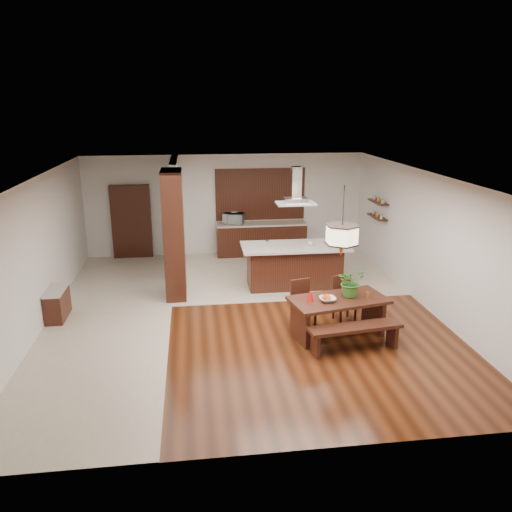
{
  "coord_description": "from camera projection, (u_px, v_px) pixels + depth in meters",
  "views": [
    {
      "loc": [
        -0.97,
        -9.78,
        4.28
      ],
      "look_at": [
        0.3,
        0.0,
        1.25
      ],
      "focal_mm": 35.0,
      "sensor_mm": 36.0,
      "label": 1
    }
  ],
  "objects": [
    {
      "name": "room_shell",
      "position": [
        241.0,
        218.0,
        10.04
      ],
      "size": [
        9.0,
        9.04,
        2.92
      ],
      "color": "#38170A",
      "rests_on": "ground"
    },
    {
      "name": "tile_hallway",
      "position": [
        110.0,
        319.0,
        10.3
      ],
      "size": [
        2.5,
        9.0,
        0.01
      ],
      "primitive_type": "cube",
      "color": "beige",
      "rests_on": "ground"
    },
    {
      "name": "tile_kitchen",
      "position": [
        279.0,
        272.0,
        13.17
      ],
      "size": [
        5.5,
        4.0,
        0.01
      ],
      "primitive_type": "cube",
      "color": "beige",
      "rests_on": "ground"
    },
    {
      "name": "soffit_band",
      "position": [
        241.0,
        177.0,
        9.8
      ],
      "size": [
        8.0,
        9.0,
        0.02
      ],
      "primitive_type": "cube",
      "color": "#3E240F",
      "rests_on": "room_shell"
    },
    {
      "name": "partition_pier",
      "position": [
        174.0,
        235.0,
        11.18
      ],
      "size": [
        0.45,
        1.0,
        2.9
      ],
      "primitive_type": "cube",
      "color": "black",
      "rests_on": "ground"
    },
    {
      "name": "partition_stub",
      "position": [
        176.0,
        215.0,
        13.17
      ],
      "size": [
        0.18,
        2.4,
        2.9
      ],
      "primitive_type": "cube",
      "color": "silver",
      "rests_on": "ground"
    },
    {
      "name": "hallway_console",
      "position": [
        57.0,
        304.0,
        10.27
      ],
      "size": [
        0.37,
        0.88,
        0.63
      ],
      "primitive_type": "cube",
      "color": "black",
      "rests_on": "ground"
    },
    {
      "name": "hallway_doorway",
      "position": [
        132.0,
        222.0,
        14.17
      ],
      "size": [
        1.1,
        0.2,
        2.1
      ],
      "primitive_type": "cube",
      "color": "black",
      "rests_on": "ground"
    },
    {
      "name": "rear_counter",
      "position": [
        261.0,
        239.0,
        14.61
      ],
      "size": [
        2.6,
        0.62,
        0.95
      ],
      "color": "black",
      "rests_on": "ground"
    },
    {
      "name": "kitchen_window",
      "position": [
        260.0,
        194.0,
        14.48
      ],
      "size": [
        2.6,
        0.08,
        1.5
      ],
      "primitive_type": "cube",
      "color": "#AA6933",
      "rests_on": "room_shell"
    },
    {
      "name": "shelf_lower",
      "position": [
        377.0,
        217.0,
        13.18
      ],
      "size": [
        0.26,
        0.9,
        0.04
      ],
      "primitive_type": "cube",
      "color": "black",
      "rests_on": "room_shell"
    },
    {
      "name": "shelf_upper",
      "position": [
        378.0,
        202.0,
        13.06
      ],
      "size": [
        0.26,
        0.9,
        0.04
      ],
      "primitive_type": "cube",
      "color": "black",
      "rests_on": "room_shell"
    },
    {
      "name": "dining_table",
      "position": [
        338.0,
        308.0,
        9.45
      ],
      "size": [
        1.96,
        1.26,
        0.76
      ],
      "rotation": [
        0.0,
        0.0,
        0.21
      ],
      "color": "black",
      "rests_on": "ground"
    },
    {
      "name": "dining_bench",
      "position": [
        355.0,
        338.0,
        8.95
      ],
      "size": [
        1.76,
        0.59,
        0.48
      ],
      "primitive_type": null,
      "rotation": [
        0.0,
        0.0,
        0.13
      ],
      "color": "black",
      "rests_on": "ground"
    },
    {
      "name": "dining_chair_left",
      "position": [
        304.0,
        305.0,
        9.83
      ],
      "size": [
        0.51,
        0.51,
        0.95
      ],
      "primitive_type": null,
      "rotation": [
        0.0,
        0.0,
        0.24
      ],
      "color": "black",
      "rests_on": "ground"
    },
    {
      "name": "dining_chair_right",
      "position": [
        345.0,
        299.0,
        10.12
      ],
      "size": [
        0.47,
        0.47,
        0.92
      ],
      "primitive_type": null,
      "rotation": [
        0.0,
        0.0,
        0.17
      ],
      "color": "black",
      "rests_on": "ground"
    },
    {
      "name": "pendant_lantern",
      "position": [
        343.0,
        221.0,
        8.95
      ],
      "size": [
        0.64,
        0.64,
        1.31
      ],
      "primitive_type": null,
      "color": "beige",
      "rests_on": "room_shell"
    },
    {
      "name": "foliage_plant",
      "position": [
        351.0,
        282.0,
        9.42
      ],
      "size": [
        0.67,
        0.63,
        0.59
      ],
      "primitive_type": "imported",
      "rotation": [
        0.0,
        0.0,
        0.4
      ],
      "color": "#356C24",
      "rests_on": "dining_table"
    },
    {
      "name": "fruit_bowl",
      "position": [
        328.0,
        299.0,
        9.25
      ],
      "size": [
        0.31,
        0.31,
        0.07
      ],
      "primitive_type": "imported",
      "rotation": [
        0.0,
        0.0,
        0.01
      ],
      "color": "beige",
      "rests_on": "dining_table"
    },
    {
      "name": "napkin_cone",
      "position": [
        310.0,
        295.0,
        9.24
      ],
      "size": [
        0.15,
        0.15,
        0.23
      ],
      "primitive_type": "cone",
      "rotation": [
        0.0,
        0.0,
        -0.05
      ],
      "color": "#B90D0D",
      "rests_on": "dining_table"
    },
    {
      "name": "gold_ornament",
      "position": [
        368.0,
        295.0,
        9.43
      ],
      "size": [
        0.08,
        0.08,
        0.1
      ],
      "primitive_type": "cylinder",
      "rotation": [
        0.0,
        0.0,
        0.09
      ],
      "color": "gold",
      "rests_on": "dining_table"
    },
    {
      "name": "kitchen_island",
      "position": [
        294.0,
        265.0,
        12.01
      ],
      "size": [
        2.56,
        1.13,
        1.05
      ],
      "rotation": [
        0.0,
        0.0,
        -0.01
      ],
      "color": "black",
      "rests_on": "ground"
    },
    {
      "name": "range_hood",
      "position": [
        296.0,
        186.0,
        11.45
      ],
      "size": [
        0.9,
        0.55,
        0.87
      ],
      "primitive_type": null,
      "color": "silver",
      "rests_on": "room_shell"
    },
    {
      "name": "island_cup",
      "position": [
        310.0,
        243.0,
        11.81
      ],
      "size": [
        0.15,
        0.15,
        0.1
      ],
      "primitive_type": "imported",
      "rotation": [
        0.0,
        0.0,
        -0.24
      ],
      "color": "silver",
      "rests_on": "kitchen_island"
    },
    {
      "name": "microwave",
      "position": [
        233.0,
        219.0,
        14.31
      ],
      "size": [
        0.66,
        0.54,
        0.31
      ],
      "primitive_type": "imported",
      "rotation": [
        0.0,
        0.0,
        -0.32
      ],
      "color": "silver",
      "rests_on": "rear_counter"
    }
  ]
}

